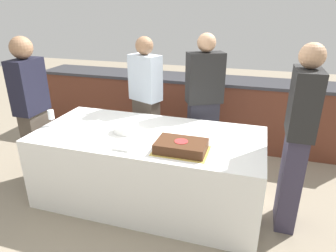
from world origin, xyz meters
The scene contains 13 objects.
ground_plane centered at (0.00, 0.00, 0.00)m, with size 14.00×14.00×0.00m, color gray.
back_counter centered at (0.00, 1.58, 0.46)m, with size 4.40×0.58×0.92m.
dining_table centered at (0.00, 0.00, 0.36)m, with size 2.15×1.01×0.72m.
cake centered at (0.39, -0.26, 0.76)m, with size 0.46×0.32×0.09m.
plate_stack centered at (-0.22, -0.02, 0.76)m, with size 0.23×0.23×0.08m.
wine_glass centered at (-1.00, -0.09, 0.83)m, with size 0.07×0.07×0.16m.
side_plate_near_cake centered at (0.46, 0.05, 0.72)m, with size 0.19×0.19×0.00m.
side_plate_right_edge centered at (0.86, 0.08, 0.72)m, with size 0.19×0.19×0.00m.
utensil_pile centered at (-0.10, -0.38, 0.73)m, with size 0.14×0.08×0.02m.
person_cutting_cake centered at (0.39, 0.72, 0.82)m, with size 0.44×0.36×1.59m.
person_seated_left centered at (-1.30, 0.00, 0.83)m, with size 0.22×0.36×1.58m.
person_seated_right centered at (1.30, 0.00, 0.83)m, with size 0.20×0.38×1.60m.
person_standing_back centered at (-0.30, 0.72, 0.80)m, with size 0.41×0.32×1.53m.
Camera 1 is at (0.94, -2.42, 1.86)m, focal length 32.00 mm.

